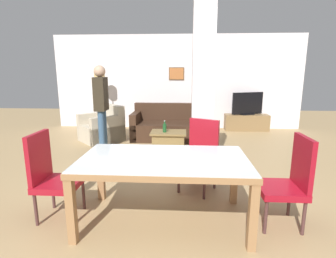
{
  "coord_description": "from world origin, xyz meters",
  "views": [
    {
      "loc": [
        0.21,
        -2.67,
        1.63
      ],
      "look_at": [
        0.0,
        0.75,
        0.89
      ],
      "focal_mm": 28.0,
      "sensor_mm": 36.0,
      "label": 1
    }
  ],
  "objects": [
    {
      "name": "ground_plane",
      "position": [
        0.0,
        0.0,
        0.0
      ],
      "size": [
        18.0,
        18.0,
        0.0
      ],
      "primitive_type": "plane",
      "color": "tan"
    },
    {
      "name": "back_wall",
      "position": [
        -0.0,
        5.12,
        1.35
      ],
      "size": [
        7.2,
        0.09,
        2.7
      ],
      "color": "silver",
      "rests_on": "ground_plane"
    },
    {
      "name": "divider_pillar",
      "position": [
        0.49,
        1.37,
        1.35
      ],
      "size": [
        0.32,
        0.37,
        2.7
      ],
      "color": "silver",
      "rests_on": "ground_plane"
    },
    {
      "name": "dining_table",
      "position": [
        0.0,
        0.0,
        0.6
      ],
      "size": [
        1.81,
        1.01,
        0.74
      ],
      "color": "#9B6F46",
      "rests_on": "ground_plane"
    },
    {
      "name": "dining_chair_head_right",
      "position": [
        1.34,
        0.0,
        0.52
      ],
      "size": [
        0.46,
        0.46,
        0.99
      ],
      "rotation": [
        0.0,
        0.0,
        1.57
      ],
      "color": "maroon",
      "rests_on": "ground_plane"
    },
    {
      "name": "dining_chair_head_left",
      "position": [
        -1.27,
        0.0,
        0.52
      ],
      "size": [
        0.46,
        0.46,
        0.99
      ],
      "rotation": [
        0.0,
        0.0,
        -1.57
      ],
      "color": "maroon",
      "rests_on": "ground_plane"
    },
    {
      "name": "dining_chair_far_right",
      "position": [
        0.45,
        0.87,
        0.52
      ],
      "size": [
        0.62,
        0.62,
        0.99
      ],
      "rotation": [
        0.0,
        0.0,
        2.67
      ],
      "color": "maroon",
      "rests_on": "ground_plane"
    },
    {
      "name": "sofa",
      "position": [
        -0.19,
        3.74,
        0.29
      ],
      "size": [
        1.74,
        0.91,
        0.86
      ],
      "rotation": [
        0.0,
        0.0,
        3.14
      ],
      "color": "#392417",
      "rests_on": "ground_plane"
    },
    {
      "name": "armchair",
      "position": [
        -1.75,
        3.44,
        0.3
      ],
      "size": [
        1.2,
        1.2,
        0.85
      ],
      "rotation": [
        0.0,
        0.0,
        2.35
      ],
      "color": "beige",
      "rests_on": "ground_plane"
    },
    {
      "name": "coffee_table",
      "position": [
        -0.11,
        2.68,
        0.21
      ],
      "size": [
        0.74,
        0.51,
        0.42
      ],
      "color": "olive",
      "rests_on": "ground_plane"
    },
    {
      "name": "bottle",
      "position": [
        -0.18,
        2.63,
        0.51
      ],
      "size": [
        0.08,
        0.08,
        0.24
      ],
      "color": "#194C23",
      "rests_on": "coffee_table"
    },
    {
      "name": "tv_stand",
      "position": [
        2.01,
        4.84,
        0.23
      ],
      "size": [
        1.22,
        0.4,
        0.46
      ],
      "color": "olive",
      "rests_on": "ground_plane"
    },
    {
      "name": "tv_screen",
      "position": [
        2.01,
        4.84,
        0.76
      ],
      "size": [
        0.93,
        0.44,
        0.63
      ],
      "rotation": [
        0.0,
        0.0,
        3.55
      ],
      "color": "black",
      "rests_on": "tv_stand"
    },
    {
      "name": "floor_lamp",
      "position": [
        -2.09,
        4.45,
        1.45
      ],
      "size": [
        0.28,
        0.28,
        1.74
      ],
      "color": "#B7B7BC",
      "rests_on": "ground_plane"
    },
    {
      "name": "standing_person",
      "position": [
        -1.5,
        2.65,
        1.03
      ],
      "size": [
        0.23,
        0.39,
        1.77
      ],
      "rotation": [
        0.0,
        0.0,
        -1.55
      ],
      "color": "#345272",
      "rests_on": "ground_plane"
    }
  ]
}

